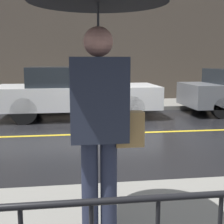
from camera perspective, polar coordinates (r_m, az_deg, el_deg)
ground_plane at (r=7.29m, az=2.26°, el=-3.88°), size 80.00×80.00×0.00m
sidewalk_far at (r=11.47m, az=-1.53°, el=1.32°), size 28.00×2.18×0.13m
lane_marking at (r=7.29m, az=2.26°, el=-3.85°), size 25.20×0.12×0.01m
building_storefront at (r=12.63m, az=-2.23°, el=13.73°), size 28.00×0.30×5.26m
pedestrian at (r=2.58m, az=-2.43°, el=14.52°), size 1.12×1.12×2.25m
car_white at (r=9.27m, az=-6.60°, el=3.77°), size 4.68×1.92×1.49m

